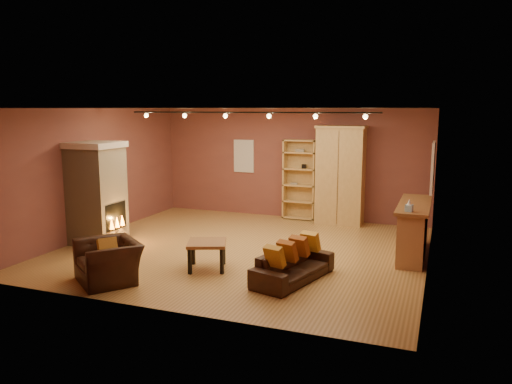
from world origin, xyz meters
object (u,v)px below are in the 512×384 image
at_px(bookcase, 300,179).
at_px(bar_counter, 413,229).
at_px(loveseat, 293,260).
at_px(fireplace, 97,193).
at_px(armoire, 340,175).
at_px(armchair, 108,255).
at_px(coffee_table, 207,246).

bearing_deg(bookcase, bar_counter, -39.12).
relative_size(bookcase, loveseat, 1.17).
bearing_deg(fireplace, bar_counter, 12.33).
distance_m(fireplace, bar_counter, 6.41).
height_order(fireplace, armoire, armoire).
xyz_separation_m(fireplace, armchair, (1.70, -1.93, -0.61)).
distance_m(bookcase, coffee_table, 4.58).
distance_m(bookcase, armoire, 1.09).
distance_m(armoire, loveseat, 4.43).
relative_size(bookcase, coffee_table, 2.38).
xyz_separation_m(bookcase, armoire, (1.06, -0.20, 0.17)).
relative_size(fireplace, coffee_table, 2.49).
bearing_deg(loveseat, bar_counter, -23.24).
xyz_separation_m(armoire, coffee_table, (-1.47, -4.33, -0.78)).
relative_size(fireplace, bar_counter, 0.99).
bearing_deg(bar_counter, fireplace, -167.67).
bearing_deg(bookcase, armchair, -105.95).
bearing_deg(loveseat, coffee_table, 104.84).
bearing_deg(coffee_table, bookcase, 84.91).
bearing_deg(bookcase, armoire, -10.46).
bearing_deg(armchair, coffee_table, 80.72).
xyz_separation_m(bar_counter, armchair, (-4.54, -3.29, -0.07)).
height_order(fireplace, coffee_table, fireplace).
relative_size(loveseat, coffee_table, 2.03).
bearing_deg(bar_counter, bookcase, 140.88).
relative_size(armoire, bar_counter, 1.12).
relative_size(bookcase, bar_counter, 0.95).
xyz_separation_m(bookcase, loveseat, (1.18, -4.55, -0.69)).
bearing_deg(fireplace, bookcase, 48.44).
bearing_deg(fireplace, armchair, -48.62).
bearing_deg(fireplace, coffee_table, -15.05).
relative_size(armoire, coffee_table, 2.81).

